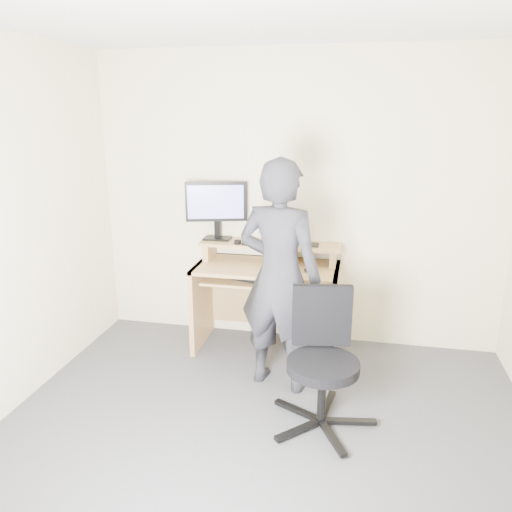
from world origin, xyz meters
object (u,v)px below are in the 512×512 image
(desk, at_px, (268,285))
(office_chair, at_px, (322,354))
(monitor, at_px, (216,205))
(person, at_px, (279,277))

(desk, relative_size, office_chair, 1.36)
(desk, distance_m, office_chair, 1.19)
(monitor, height_order, person, person)
(monitor, relative_size, person, 0.31)
(person, bearing_deg, desk, -59.32)
(office_chair, relative_size, person, 0.52)
(desk, relative_size, person, 0.70)
(monitor, xyz_separation_m, office_chair, (1.02, -1.15, -0.73))
(monitor, distance_m, office_chair, 1.70)
(monitor, distance_m, person, 1.06)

